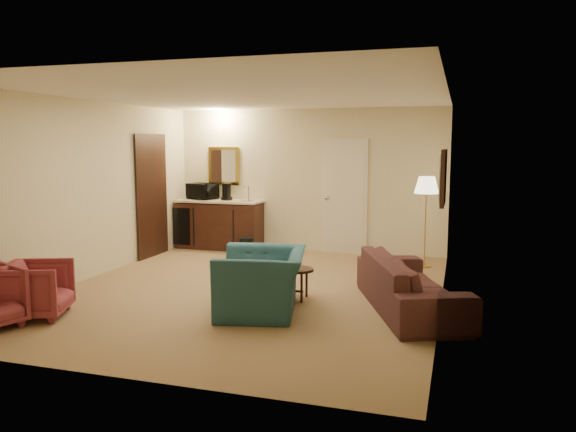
% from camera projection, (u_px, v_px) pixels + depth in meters
% --- Properties ---
extents(ground, '(6.00, 6.00, 0.00)m').
position_uv_depth(ground, '(250.00, 290.00, 7.58)').
color(ground, '#976E4C').
rests_on(ground, ground).
extents(room_walls, '(5.02, 6.01, 2.61)m').
position_uv_depth(room_walls, '(261.00, 161.00, 8.12)').
color(room_walls, beige).
rests_on(room_walls, ground).
extents(wetbar_cabinet, '(1.64, 0.58, 0.92)m').
position_uv_depth(wetbar_cabinet, '(219.00, 224.00, 10.59)').
color(wetbar_cabinet, '#391912').
rests_on(wetbar_cabinet, ground).
extents(sofa, '(1.38, 2.26, 0.85)m').
position_uv_depth(sofa, '(410.00, 275.00, 6.64)').
color(sofa, black).
rests_on(sofa, ground).
extents(teal_armchair, '(0.97, 1.27, 0.99)m').
position_uv_depth(teal_armchair, '(262.00, 271.00, 6.52)').
color(teal_armchair, '#204C51').
rests_on(teal_armchair, ground).
extents(rose_chair_near, '(0.85, 0.87, 0.70)m').
position_uv_depth(rose_chair_near, '(36.00, 287.00, 6.38)').
color(rose_chair_near, maroon).
rests_on(rose_chair_near, ground).
extents(coffee_table, '(0.72, 0.50, 0.41)m').
position_uv_depth(coffee_table, '(287.00, 283.00, 7.16)').
color(coffee_table, black).
rests_on(coffee_table, ground).
extents(floor_lamp, '(0.44, 0.44, 1.46)m').
position_uv_depth(floor_lamp, '(425.00, 222.00, 8.93)').
color(floor_lamp, '#B2893B').
rests_on(floor_lamp, ground).
extents(waste_bin, '(0.28, 0.28, 0.33)m').
position_uv_depth(waste_bin, '(246.00, 247.00, 9.92)').
color(waste_bin, black).
rests_on(waste_bin, ground).
extents(microwave, '(0.61, 0.45, 0.37)m').
position_uv_depth(microwave, '(202.00, 189.00, 10.69)').
color(microwave, black).
rests_on(microwave, wetbar_cabinet).
extents(coffee_maker, '(0.17, 0.17, 0.31)m').
position_uv_depth(coffee_maker, '(227.00, 192.00, 10.48)').
color(coffee_maker, black).
rests_on(coffee_maker, wetbar_cabinet).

